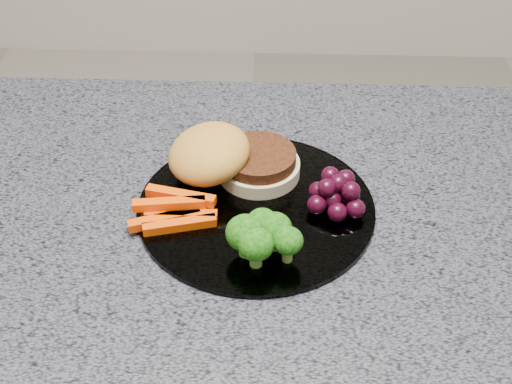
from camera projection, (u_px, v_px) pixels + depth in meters
countertop at (183, 242)px, 0.77m from camera, size 1.20×0.60×0.04m
plate at (256, 208)px, 0.78m from camera, size 0.26×0.26×0.01m
burger at (227, 161)px, 0.80m from camera, size 0.18×0.13×0.05m
carrot_sticks at (175, 211)px, 0.76m from camera, size 0.09×0.06×0.02m
broccoli at (262, 235)px, 0.70m from camera, size 0.08×0.07×0.05m
grape_bunch at (337, 193)px, 0.77m from camera, size 0.06×0.06×0.04m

